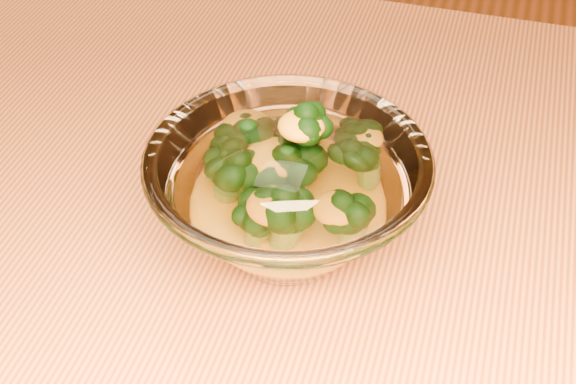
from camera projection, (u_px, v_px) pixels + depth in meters
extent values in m
cube|color=#C36D3A|center=(264.00, 260.00, 0.63)|extent=(1.20, 0.80, 0.04)
cylinder|color=brown|center=(1.00, 201.00, 1.23)|extent=(0.06, 0.06, 0.71)
ellipsoid|color=white|center=(288.00, 235.00, 0.61)|extent=(0.09, 0.09, 0.02)
torus|color=white|center=(288.00, 160.00, 0.56)|extent=(0.21, 0.21, 0.01)
ellipsoid|color=yellow|center=(288.00, 216.00, 0.60)|extent=(0.10, 0.10, 0.03)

